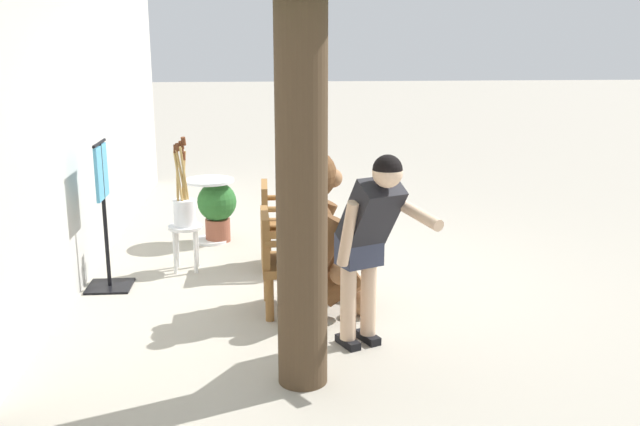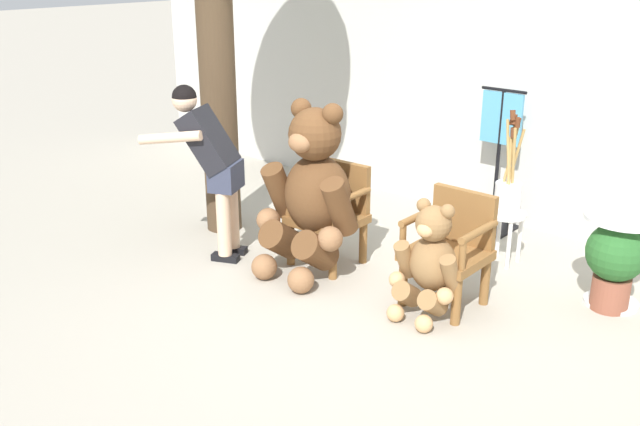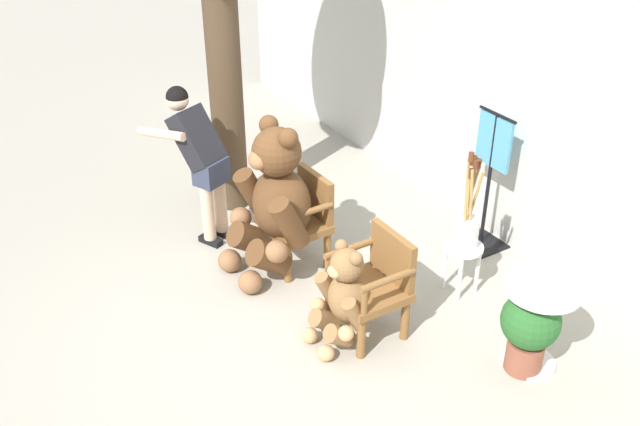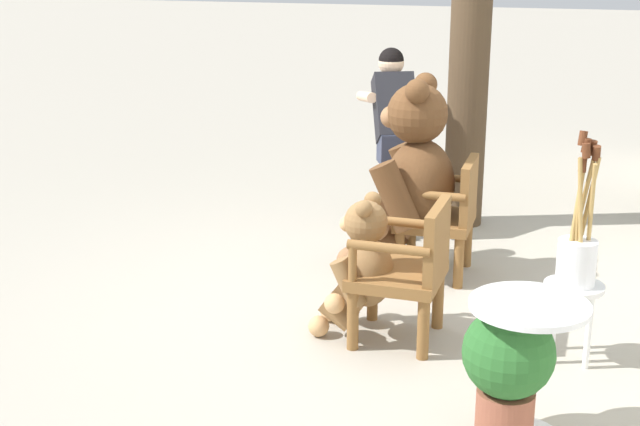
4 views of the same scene
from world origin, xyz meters
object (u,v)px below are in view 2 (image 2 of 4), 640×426
object	(u,v)px
teddy_bear_large	(312,191)
brush_bucket	(508,189)
round_side_table	(619,250)
clothing_display_stand	(498,157)
person_visitor	(211,157)
potted_plant	(615,260)
wooden_chair_right	(451,246)
white_stool	(505,224)
wooden_chair_left	(332,211)
teddy_bear_small	(429,262)

from	to	relation	value
teddy_bear_large	brush_bucket	bearing A→B (deg)	47.13
round_side_table	clothing_display_stand	xyz separation A→B (m)	(-1.45, 0.84, 0.27)
person_visitor	brush_bucket	bearing A→B (deg)	37.68
round_side_table	potted_plant	world-z (taller)	round_side_table
wooden_chair_right	white_stool	world-z (taller)	wooden_chair_right
teddy_bear_large	brush_bucket	distance (m)	1.66
clothing_display_stand	brush_bucket	bearing A→B (deg)	-55.94
wooden_chair_left	teddy_bear_small	bearing A→B (deg)	-13.92
clothing_display_stand	potted_plant	bearing A→B (deg)	-32.02
person_visitor	clothing_display_stand	size ratio (longest dim) A/B	1.10
person_visitor	white_stool	size ratio (longest dim) A/B	3.27
wooden_chair_left	teddy_bear_large	xyz separation A→B (m)	(0.00, -0.26, 0.24)
brush_bucket	white_stool	bearing A→B (deg)	-55.31
teddy_bear_large	potted_plant	bearing A→B (deg)	24.21
person_visitor	brush_bucket	size ratio (longest dim) A/B	1.71
teddy_bear_large	teddy_bear_small	xyz separation A→B (m)	(1.16, -0.03, -0.27)
wooden_chair_right	round_side_table	xyz separation A→B (m)	(0.97, 0.78, -0.01)
white_stool	round_side_table	xyz separation A→B (m)	(1.00, -0.17, 0.09)
wooden_chair_left	teddy_bear_small	xyz separation A→B (m)	(1.17, -0.29, -0.03)
wooden_chair_left	round_side_table	distance (m)	2.27
potted_plant	clothing_display_stand	distance (m)	1.76
person_visitor	clothing_display_stand	xyz separation A→B (m)	(1.53, 2.20, -0.18)
brush_bucket	round_side_table	xyz separation A→B (m)	(1.01, -0.17, -0.22)
wooden_chair_right	brush_bucket	distance (m)	0.98
teddy_bear_large	person_visitor	world-z (taller)	person_visitor
brush_bucket	potted_plant	world-z (taller)	brush_bucket
wooden_chair_right	brush_bucket	size ratio (longest dim) A/B	0.98
teddy_bear_small	wooden_chair_right	bearing A→B (deg)	90.10
white_stool	brush_bucket	bearing A→B (deg)	124.69
teddy_bear_small	person_visitor	world-z (taller)	person_visitor
teddy_bear_large	white_stool	xyz separation A→B (m)	(1.13, 1.21, -0.35)
white_stool	potted_plant	distance (m)	1.04
wooden_chair_right	teddy_bear_large	xyz separation A→B (m)	(-1.16, -0.26, 0.24)
wooden_chair_left	teddy_bear_small	size ratio (longest dim) A/B	0.97
teddy_bear_small	brush_bucket	xyz separation A→B (m)	(-0.04, 1.24, 0.24)
clothing_display_stand	teddy_bear_large	bearing A→B (deg)	-109.83
wooden_chair_right	potted_plant	xyz separation A→B (m)	(0.98, 0.70, -0.07)
person_visitor	round_side_table	distance (m)	3.31
wooden_chair_left	round_side_table	bearing A→B (deg)	20.15
teddy_bear_large	person_visitor	xyz separation A→B (m)	(-0.86, -0.32, 0.20)
teddy_bear_large	white_stool	bearing A→B (deg)	47.06
wooden_chair_right	round_side_table	world-z (taller)	wooden_chair_right
teddy_bear_large	clothing_display_stand	bearing A→B (deg)	70.17
wooden_chair_left	white_stool	bearing A→B (deg)	40.10
teddy_bear_large	teddy_bear_small	size ratio (longest dim) A/B	1.63
person_visitor	white_stool	bearing A→B (deg)	37.63
wooden_chair_left	potted_plant	distance (m)	2.26
white_stool	clothing_display_stand	xyz separation A→B (m)	(-0.45, 0.67, 0.36)
teddy_bear_large	clothing_display_stand	xyz separation A→B (m)	(0.68, 1.88, 0.02)
wooden_chair_left	teddy_bear_small	distance (m)	1.20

